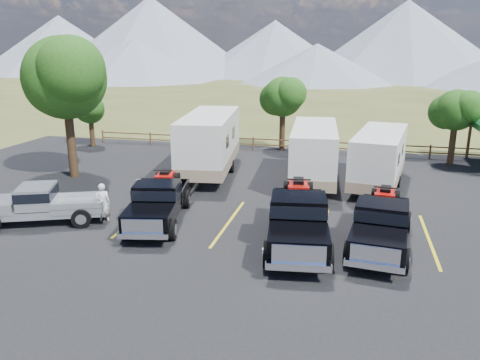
% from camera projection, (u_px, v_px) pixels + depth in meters
% --- Properties ---
extents(ground, '(320.00, 320.00, 0.00)m').
position_uv_depth(ground, '(256.00, 270.00, 15.65)').
color(ground, '#414A1F').
rests_on(ground, ground).
extents(asphalt_lot, '(44.00, 34.00, 0.04)m').
position_uv_depth(asphalt_lot, '(271.00, 236.00, 18.45)').
color(asphalt_lot, black).
rests_on(asphalt_lot, ground).
extents(stall_lines, '(12.12, 5.50, 0.01)m').
position_uv_depth(stall_lines, '(275.00, 226.00, 19.38)').
color(stall_lines, gold).
rests_on(stall_lines, asphalt_lot).
extents(tree_big_nw, '(5.54, 5.18, 7.84)m').
position_uv_depth(tree_big_nw, '(64.00, 78.00, 25.38)').
color(tree_big_nw, black).
rests_on(tree_big_nw, ground).
extents(tree_ne_a, '(3.11, 2.92, 4.76)m').
position_uv_depth(tree_ne_a, '(456.00, 110.00, 28.60)').
color(tree_ne_a, black).
rests_on(tree_ne_a, ground).
extents(tree_north, '(3.46, 3.24, 5.25)m').
position_uv_depth(tree_north, '(283.00, 97.00, 32.84)').
color(tree_north, black).
rests_on(tree_north, ground).
extents(tree_nw_small, '(2.59, 2.43, 3.85)m').
position_uv_depth(tree_nw_small, '(90.00, 110.00, 34.40)').
color(tree_nw_small, black).
rests_on(tree_nw_small, ground).
extents(rail_fence, '(36.12, 0.12, 1.00)m').
position_uv_depth(rail_fence, '(338.00, 146.00, 32.34)').
color(rail_fence, brown).
rests_on(rail_fence, ground).
extents(mountain_range, '(209.00, 71.00, 20.00)m').
position_uv_depth(mountain_range, '(313.00, 45.00, 114.34)').
color(mountain_range, gray).
rests_on(mountain_range, ground).
extents(rig_left, '(2.98, 6.11, 1.96)m').
position_uv_depth(rig_left, '(159.00, 200.00, 19.74)').
color(rig_left, black).
rests_on(rig_left, asphalt_lot).
extents(rig_center, '(2.91, 6.69, 2.17)m').
position_uv_depth(rig_center, '(298.00, 217.00, 17.49)').
color(rig_center, black).
rests_on(rig_center, asphalt_lot).
extents(rig_right, '(2.58, 6.06, 1.97)m').
position_uv_depth(rig_right, '(381.00, 222.00, 17.25)').
color(rig_right, black).
rests_on(rig_right, asphalt_lot).
extents(trailer_left, '(3.66, 10.09, 3.49)m').
position_uv_depth(trailer_left, '(210.00, 143.00, 27.05)').
color(trailer_left, silver).
rests_on(trailer_left, asphalt_lot).
extents(trailer_center, '(2.81, 8.97, 3.11)m').
position_uv_depth(trailer_center, '(314.00, 154.00, 25.25)').
color(trailer_center, silver).
rests_on(trailer_center, asphalt_lot).
extents(trailer_right, '(3.28, 8.54, 2.95)m').
position_uv_depth(trailer_right, '(379.00, 158.00, 24.53)').
color(trailer_right, silver).
rests_on(trailer_right, asphalt_lot).
extents(pickup_silver, '(5.68, 3.66, 1.63)m').
position_uv_depth(pickup_silver, '(41.00, 204.00, 19.57)').
color(pickup_silver, '#AAAEB3').
rests_on(pickup_silver, asphalt_lot).
extents(person_a, '(0.71, 0.58, 1.67)m').
position_uv_depth(person_a, '(103.00, 202.00, 19.79)').
color(person_a, white).
rests_on(person_a, asphalt_lot).
extents(person_b, '(1.08, 1.00, 1.78)m').
position_uv_depth(person_b, '(141.00, 199.00, 20.06)').
color(person_b, slate).
rests_on(person_b, asphalt_lot).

